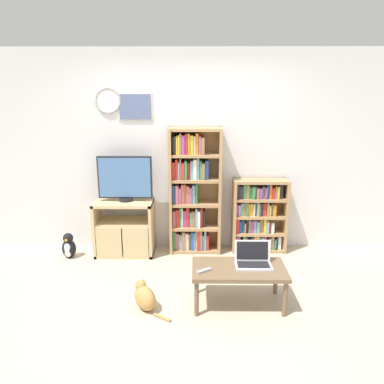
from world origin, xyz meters
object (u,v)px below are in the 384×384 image
at_px(bookshelf_tall, 192,193).
at_px(penguin_figurine, 69,247).
at_px(cat, 144,297).
at_px(laptop, 253,259).
at_px(television, 125,179).
at_px(tv_stand, 125,228).
at_px(coffee_table, 239,272).
at_px(bookshelf_short, 258,216).
at_px(remote_near_laptop, 204,271).

distance_m(bookshelf_tall, penguin_figurine, 1.73).
distance_m(cat, penguin_figurine, 1.61).
bearing_deg(penguin_figurine, laptop, -24.47).
bearing_deg(television, tv_stand, -134.33).
xyz_separation_m(bookshelf_tall, laptop, (0.62, -1.26, -0.34)).
bearing_deg(coffee_table, bookshelf_tall, 109.69).
bearing_deg(bookshelf_short, television, -176.73).
xyz_separation_m(bookshelf_short, laptop, (-0.25, -1.28, -0.02)).
bearing_deg(bookshelf_short, remote_near_laptop, -117.29).
bearing_deg(remote_near_laptop, television, 2.52).
relative_size(bookshelf_tall, cat, 3.81).
bearing_deg(television, laptop, -38.85).
xyz_separation_m(bookshelf_tall, bookshelf_short, (0.87, 0.02, -0.32)).
bearing_deg(laptop, penguin_figurine, 155.94).
relative_size(cat, penguin_figurine, 1.30).
height_order(coffee_table, penguin_figurine, coffee_table).
distance_m(television, coffee_table, 1.93).
height_order(bookshelf_tall, cat, bookshelf_tall).
bearing_deg(cat, penguin_figurine, 98.98).
relative_size(tv_stand, bookshelf_tall, 0.46).
relative_size(laptop, penguin_figurine, 1.08).
distance_m(bookshelf_tall, remote_near_laptop, 1.48).
bearing_deg(cat, remote_near_laptop, -35.10).
relative_size(coffee_table, penguin_figurine, 2.78).
relative_size(laptop, cat, 0.84).
height_order(tv_stand, bookshelf_short, bookshelf_short).
distance_m(bookshelf_tall, laptop, 1.45).
relative_size(bookshelf_tall, bookshelf_short, 1.68).
height_order(bookshelf_tall, bookshelf_short, bookshelf_tall).
distance_m(laptop, penguin_figurine, 2.43).
height_order(bookshelf_short, remote_near_laptop, bookshelf_short).
distance_m(coffee_table, cat, 0.96).
bearing_deg(cat, television, 71.19).
relative_size(laptop, remote_near_laptop, 2.28).
distance_m(bookshelf_short, coffee_table, 1.41).
distance_m(coffee_table, remote_near_laptop, 0.36).
distance_m(bookshelf_short, laptop, 1.30).
distance_m(bookshelf_tall, cat, 1.64).
bearing_deg(bookshelf_short, laptop, -101.08).
relative_size(bookshelf_tall, penguin_figurine, 4.94).
distance_m(bookshelf_short, penguin_figurine, 2.48).
bearing_deg(penguin_figurine, remote_near_laptop, -34.06).
bearing_deg(television, penguin_figurine, -165.98).
height_order(bookshelf_short, laptop, bookshelf_short).
height_order(tv_stand, television, television).
relative_size(tv_stand, cat, 1.74).
bearing_deg(penguin_figurine, coffee_table, -27.41).
relative_size(bookshelf_tall, remote_near_laptop, 10.38).
relative_size(television, laptop, 1.91).
xyz_separation_m(television, bookshelf_short, (1.72, 0.10, -0.53)).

